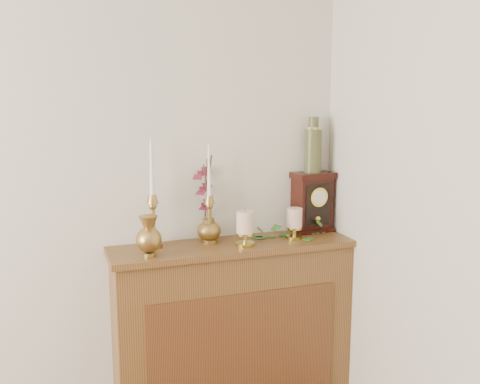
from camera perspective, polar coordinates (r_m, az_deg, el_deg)
name	(u,v)px	position (r m, az deg, el deg)	size (l,w,h in m)	color
console_shelf	(234,336)	(2.98, -0.63, -14.40)	(1.24, 0.34, 0.93)	brown
candlestick_left	(153,212)	(2.73, -8.85, -2.05)	(0.09, 0.09, 0.53)	#B58F48
candlestick_center	(209,211)	(2.78, -3.12, -1.98)	(0.08, 0.08, 0.49)	#B58F48
bud_vase	(149,237)	(2.59, -9.26, -4.51)	(0.12, 0.12, 0.19)	#B58F48
ginger_jar	(205,202)	(2.82, -3.56, -1.01)	(0.18, 0.19, 0.44)	#B58F48
pillar_candle_left	(245,227)	(2.73, 0.51, -3.54)	(0.10, 0.10, 0.19)	gold
pillar_candle_right	(295,222)	(2.88, 5.56, -3.02)	(0.09, 0.09, 0.17)	gold
ivy_garland	(292,234)	(2.92, 5.34, -4.32)	(0.46, 0.20, 0.08)	#316426
mantel_clock	(312,202)	(3.03, 7.32, -1.05)	(0.23, 0.17, 0.32)	black
ceramic_vase	(313,148)	(2.99, 7.42, 4.49)	(0.09, 0.09, 0.29)	#193325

